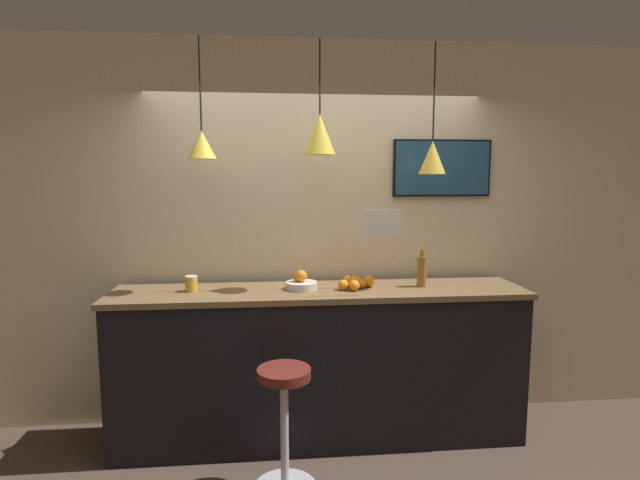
# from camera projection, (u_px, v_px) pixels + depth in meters

# --- Properties ---
(back_wall) EXTENTS (8.00, 0.06, 2.90)m
(back_wall) POSITION_uv_depth(u_px,v_px,m) (315.00, 234.00, 3.86)
(back_wall) COLOR beige
(back_wall) RESTS_ON ground_plane
(service_counter) EXTENTS (2.91, 0.58, 1.10)m
(service_counter) POSITION_uv_depth(u_px,v_px,m) (320.00, 364.00, 3.58)
(service_counter) COLOR black
(service_counter) RESTS_ON ground_plane
(bar_stool) EXTENTS (0.39, 0.39, 0.77)m
(bar_stool) POSITION_uv_depth(u_px,v_px,m) (284.00, 413.00, 2.97)
(bar_stool) COLOR #B7B7BC
(bar_stool) RESTS_ON ground_plane
(fruit_bowl) EXTENTS (0.22, 0.22, 0.14)m
(fruit_bowl) POSITION_uv_depth(u_px,v_px,m) (301.00, 282.00, 3.51)
(fruit_bowl) COLOR beige
(fruit_bowl) RESTS_ON service_counter
(orange_pile) EXTENTS (0.28, 0.24, 0.08)m
(orange_pile) POSITION_uv_depth(u_px,v_px,m) (355.00, 282.00, 3.54)
(orange_pile) COLOR orange
(orange_pile) RESTS_ON service_counter
(juice_bottle) EXTENTS (0.07, 0.07, 0.27)m
(juice_bottle) POSITION_uv_depth(u_px,v_px,m) (422.00, 271.00, 3.58)
(juice_bottle) COLOR olive
(juice_bottle) RESTS_ON service_counter
(spread_jar) EXTENTS (0.09, 0.09, 0.11)m
(spread_jar) POSITION_uv_depth(u_px,v_px,m) (191.00, 284.00, 3.43)
(spread_jar) COLOR gold
(spread_jar) RESTS_ON service_counter
(pendant_lamp_left) EXTENTS (0.19, 0.19, 0.79)m
(pendant_lamp_left) POSITION_uv_depth(u_px,v_px,m) (202.00, 144.00, 3.31)
(pendant_lamp_left) COLOR black
(pendant_lamp_middle) EXTENTS (0.21, 0.21, 0.76)m
(pendant_lamp_middle) POSITION_uv_depth(u_px,v_px,m) (320.00, 134.00, 3.38)
(pendant_lamp_middle) COLOR black
(pendant_lamp_right) EXTENTS (0.19, 0.19, 0.89)m
(pendant_lamp_right) POSITION_uv_depth(u_px,v_px,m) (432.00, 157.00, 3.47)
(pendant_lamp_right) COLOR black
(mounted_tv) EXTENTS (0.76, 0.04, 0.43)m
(mounted_tv) POSITION_uv_depth(u_px,v_px,m) (442.00, 168.00, 3.83)
(mounted_tv) COLOR black
(hanging_menu_board) EXTENTS (0.24, 0.01, 0.17)m
(hanging_menu_board) POSITION_uv_depth(u_px,v_px,m) (382.00, 222.00, 3.27)
(hanging_menu_board) COLOR white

